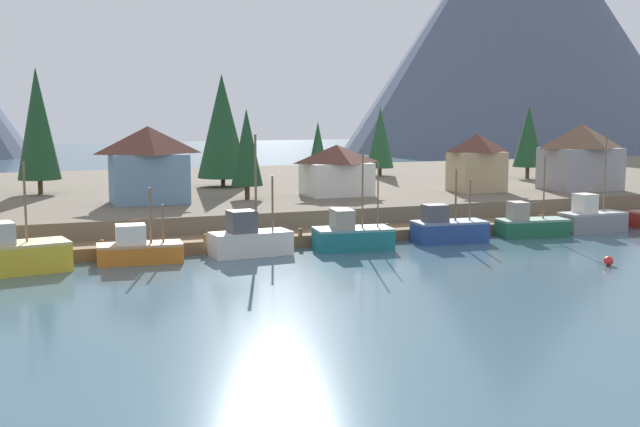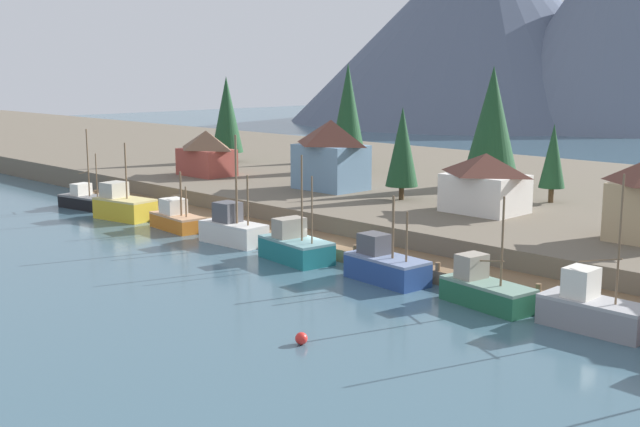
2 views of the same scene
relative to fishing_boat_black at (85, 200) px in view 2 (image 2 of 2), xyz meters
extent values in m
cube|color=#3D5B6B|center=(34.51, 21.99, -1.42)|extent=(400.00, 400.00, 1.00)
cube|color=brown|center=(34.51, 3.99, -0.42)|extent=(80.00, 4.00, 1.00)
cylinder|color=brown|center=(-1.49, 2.19, -0.12)|extent=(0.36, 0.36, 1.60)
cylinder|color=brown|center=(6.51, 2.19, -0.12)|extent=(0.36, 0.36, 1.60)
cylinder|color=brown|center=(14.51, 2.19, -0.12)|extent=(0.36, 0.36, 1.60)
cylinder|color=brown|center=(22.51, 2.19, -0.12)|extent=(0.36, 0.36, 1.60)
cylinder|color=brown|center=(30.51, 2.19, -0.12)|extent=(0.36, 0.36, 1.60)
cylinder|color=brown|center=(38.51, 2.19, -0.12)|extent=(0.36, 0.36, 1.60)
cylinder|color=brown|center=(46.51, 2.19, -0.12)|extent=(0.36, 0.36, 1.60)
cylinder|color=brown|center=(54.51, 2.19, -0.12)|extent=(0.36, 0.36, 1.60)
cube|color=#665B4C|center=(34.51, 33.99, 0.33)|extent=(400.00, 56.00, 2.50)
cone|color=#4C566B|center=(-56.60, 156.64, 26.73)|extent=(110.07, 110.07, 55.30)
cone|color=slate|center=(-17.22, 156.12, 24.42)|extent=(65.02, 65.02, 50.69)
cube|color=black|center=(0.07, 0.01, -0.31)|extent=(6.61, 3.65, 1.22)
cube|color=slate|center=(0.07, 0.01, 0.40)|extent=(6.61, 3.65, 0.20)
cube|color=silver|center=(-0.59, -0.10, 1.14)|extent=(1.71, 2.15, 1.28)
cylinder|color=brown|center=(0.78, 0.13, 4.15)|extent=(0.15, 0.15, 7.29)
cylinder|color=brown|center=(2.09, 0.35, 2.87)|extent=(0.13, 0.13, 4.74)
cylinder|color=brown|center=(0.06, 0.01, 3.04)|extent=(1.78, 0.40, 0.51)
cube|color=gold|center=(8.78, -0.30, 0.05)|extent=(6.71, 4.20, 1.94)
cube|color=tan|center=(8.78, -0.30, 1.12)|extent=(6.71, 4.20, 0.20)
cube|color=#B2AD9E|center=(7.26, -0.56, 1.99)|extent=(2.37, 2.59, 1.53)
cylinder|color=brown|center=(9.12, -0.24, 4.05)|extent=(0.17, 0.17, 5.66)
cube|color=#CC6B1E|center=(17.05, 0.34, -0.28)|extent=(6.45, 3.04, 1.27)
cube|color=tan|center=(17.05, 0.34, 0.45)|extent=(6.45, 3.04, 0.20)
cube|color=silver|center=(16.42, 0.39, 1.27)|extent=(2.32, 2.12, 1.44)
cylinder|color=brown|center=(17.89, 0.27, 2.64)|extent=(0.19, 0.19, 4.17)
cylinder|color=brown|center=(18.80, 0.19, 1.99)|extent=(0.16, 0.16, 2.87)
cylinder|color=brown|center=(17.23, 0.32, 2.40)|extent=(1.66, 0.27, 0.31)
cube|color=silver|center=(25.68, 0.31, -0.09)|extent=(6.42, 3.08, 1.67)
cube|color=silver|center=(25.68, 0.31, 0.85)|extent=(6.42, 3.08, 0.20)
cube|color=#4C4C51|center=(24.96, 0.26, 1.81)|extent=(2.17, 2.00, 1.72)
cylinder|color=brown|center=(26.14, 0.34, 4.78)|extent=(0.19, 0.19, 7.67)
cylinder|color=brown|center=(27.54, 0.43, 3.12)|extent=(0.16, 0.16, 4.34)
cube|color=#196B70|center=(34.25, -0.16, -0.12)|extent=(6.61, 3.95, 1.59)
cube|color=#679496|center=(34.25, -0.16, 0.77)|extent=(6.61, 3.95, 0.20)
cube|color=gray|center=(33.34, -0.04, 1.65)|extent=(1.85, 2.61, 1.56)
cylinder|color=brown|center=(35.05, -0.26, 4.24)|extent=(0.15, 0.15, 6.75)
cylinder|color=brown|center=(36.36, -0.43, 3.49)|extent=(0.13, 0.13, 5.25)
cube|color=navy|center=(43.51, 0.17, -0.10)|extent=(6.48, 3.35, 1.64)
cube|color=#6C7DA2|center=(43.51, 0.17, 0.82)|extent=(6.48, 3.35, 0.20)
cube|color=#4C4C51|center=(42.14, 0.29, 1.66)|extent=(2.10, 1.85, 1.47)
cylinder|color=brown|center=(44.06, 0.12, 3.16)|extent=(0.18, 0.18, 4.48)
cylinder|color=brown|center=(45.41, 0.00, 2.69)|extent=(0.15, 0.15, 3.54)
cube|color=#1E5B3D|center=(52.07, 0.15, -0.22)|extent=(6.56, 3.40, 1.40)
cube|color=gray|center=(52.07, 0.15, 0.58)|extent=(6.56, 3.40, 0.20)
cube|color=gray|center=(50.63, 0.36, 1.48)|extent=(1.70, 2.06, 1.59)
cylinder|color=brown|center=(53.11, 0.00, 3.54)|extent=(0.14, 0.14, 5.71)
cylinder|color=brown|center=(52.33, 0.11, 2.14)|extent=(1.96, 0.38, 0.45)
cube|color=gray|center=(59.16, 0.57, -0.11)|extent=(6.26, 2.57, 1.63)
cube|color=#9F9FA2|center=(59.16, 0.57, 0.81)|extent=(6.26, 2.57, 0.20)
cube|color=silver|center=(58.20, 0.58, 1.79)|extent=(1.66, 1.84, 1.77)
cylinder|color=brown|center=(60.38, 0.57, 4.67)|extent=(0.13, 0.13, 7.52)
cylinder|color=brown|center=(59.31, 0.57, 3.32)|extent=(2.63, 0.09, 0.67)
cube|color=#6689A8|center=(20.68, 17.40, 3.94)|extent=(6.97, 5.14, 4.72)
pyramid|color=brown|center=(20.68, 17.40, 7.61)|extent=(7.32, 5.39, 2.61)
cube|color=silver|center=(40.03, 17.34, 3.28)|extent=(6.56, 5.14, 3.39)
pyramid|color=brown|center=(40.03, 17.34, 5.91)|extent=(6.89, 5.40, 1.87)
cube|color=#9E4238|center=(2.40, 14.74, 3.16)|extent=(6.55, 4.39, 3.16)
pyramid|color=brown|center=(2.40, 14.74, 5.84)|extent=(6.88, 4.61, 2.20)
cylinder|color=#4C3823|center=(31.43, 31.01, 2.10)|extent=(0.50, 0.50, 1.04)
cone|color=#194223|center=(31.43, 31.01, 8.57)|extent=(5.86, 5.86, 11.89)
cylinder|color=#4C3823|center=(41.44, 26.34, 2.30)|extent=(0.50, 0.50, 1.43)
cone|color=#194223|center=(41.44, 26.34, 6.06)|extent=(2.46, 2.46, 6.09)
cylinder|color=#4C3823|center=(30.39, 17.40, 2.26)|extent=(0.50, 0.50, 1.35)
cone|color=#194223|center=(30.39, 17.40, 6.76)|extent=(3.17, 3.17, 7.66)
cylinder|color=#4C3823|center=(-7.19, 25.36, 2.25)|extent=(0.50, 0.50, 1.33)
cone|color=#194223|center=(-7.19, 25.36, 8.04)|extent=(4.33, 4.33, 10.26)
cylinder|color=#4C3823|center=(3.66, 37.65, 2.45)|extent=(0.50, 0.50, 1.74)
cone|color=#194223|center=(3.66, 37.65, 7.38)|extent=(3.04, 3.04, 8.12)
cylinder|color=#4C3823|center=(11.29, 29.81, 2.36)|extent=(0.50, 0.50, 1.57)
cone|color=#194223|center=(11.29, 29.81, 9.01)|extent=(4.47, 4.47, 11.73)
sphere|color=red|center=(49.00, -13.38, -0.57)|extent=(0.70, 0.70, 0.70)
camera|label=1|loc=(7.98, -60.03, 10.55)|focal=45.32mm
camera|label=2|loc=(80.28, -42.56, 14.19)|focal=45.27mm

